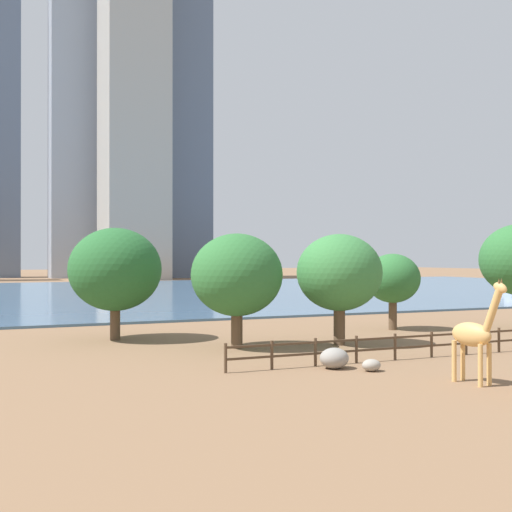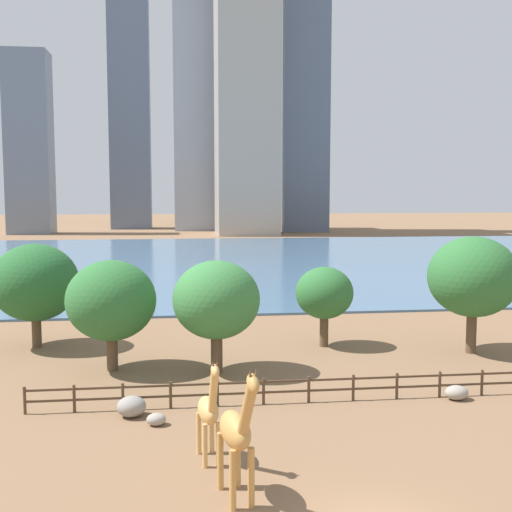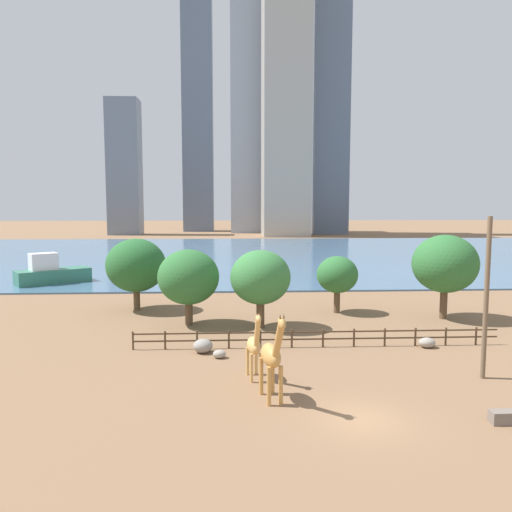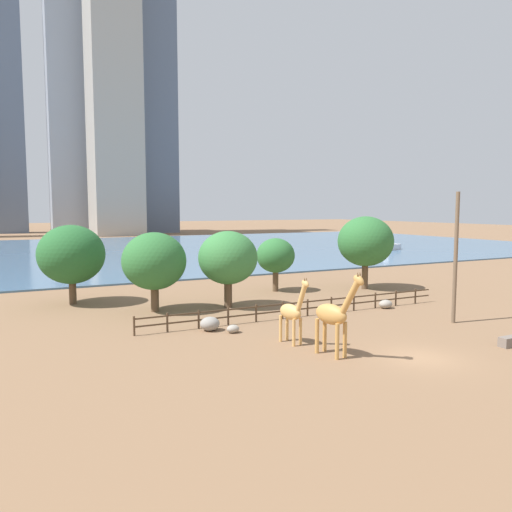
{
  "view_description": "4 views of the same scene",
  "coord_description": "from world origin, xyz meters",
  "views": [
    {
      "loc": [
        -22.97,
        -14.12,
        5.01
      ],
      "look_at": [
        -0.31,
        37.72,
        5.2
      ],
      "focal_mm": 45.0,
      "sensor_mm": 36.0,
      "label": 1
    },
    {
      "loc": [
        -6.0,
        -17.86,
        10.25
      ],
      "look_at": [
        0.76,
        35.69,
        4.82
      ],
      "focal_mm": 45.0,
      "sensor_mm": 36.0,
      "label": 2
    },
    {
      "loc": [
        -6.14,
        -22.3,
        10.15
      ],
      "look_at": [
        -3.38,
        32.15,
        4.42
      ],
      "focal_mm": 35.0,
      "sensor_mm": 36.0,
      "label": 3
    },
    {
      "loc": [
        -20.35,
        -19.93,
        8.31
      ],
      "look_at": [
        0.99,
        22.0,
        3.75
      ],
      "focal_mm": 35.0,
      "sensor_mm": 36.0,
      "label": 4
    }
  ],
  "objects": [
    {
      "name": "giraffe_companion",
      "position": [
        -4.07,
        2.48,
        2.37
      ],
      "size": [
        1.29,
        3.54,
        4.96
      ],
      "rotation": [
        0.0,
        0.0,
        4.9
      ],
      "color": "#C18C47",
      "rests_on": "ground"
    },
    {
      "name": "boulder_by_pole",
      "position": [
        -6.93,
        9.81,
        0.27
      ],
      "size": [
        0.86,
        0.72,
        0.54
      ],
      "primitive_type": "ellipsoid",
      "color": "gray",
      "rests_on": "ground"
    },
    {
      "name": "tree_right_small",
      "position": [
        -3.75,
        17.84,
        4.16
      ],
      "size": [
        4.94,
        4.94,
        6.4
      ],
      "color": "brown",
      "rests_on": "ground"
    },
    {
      "name": "ground_plane",
      "position": [
        0.0,
        80.0,
        0.0
      ],
      "size": [
        400.0,
        400.0,
        0.0
      ],
      "primitive_type": "plane",
      "color": "brown"
    },
    {
      "name": "feeding_trough",
      "position": [
        6.74,
        -0.74,
        0.3
      ],
      "size": [
        1.8,
        0.6,
        0.6
      ],
      "primitive_type": "cube",
      "color": "#72665B",
      "rests_on": "ground"
    },
    {
      "name": "skyline_tower_needle",
      "position": [
        26.96,
        145.8,
        42.01
      ],
      "size": [
        11.62,
        10.23,
        84.03
      ],
      "primitive_type": "cube",
      "color": "slate",
      "rests_on": "ground"
    },
    {
      "name": "boulder_small",
      "position": [
        7.72,
        11.49,
        0.36
      ],
      "size": [
        1.17,
        0.95,
        0.71
      ],
      "primitive_type": "ellipsoid",
      "color": "gray",
      "rests_on": "ground"
    },
    {
      "name": "skyline_block_left",
      "position": [
        -17.98,
        164.49,
        44.65
      ],
      "size": [
        10.91,
        9.31,
        89.3
      ],
      "primitive_type": "cube",
      "color": "slate",
      "rests_on": "ground"
    },
    {
      "name": "skyline_tower_glass",
      "position": [
        11.15,
        136.19,
        40.31
      ],
      "size": [
        14.38,
        15.88,
        80.63
      ],
      "primitive_type": "cube",
      "color": "#ADA89E",
      "rests_on": "ground"
    },
    {
      "name": "enclosure_fence",
      "position": [
        -0.32,
        12.0,
        0.76
      ],
      "size": [
        26.12,
        0.14,
        1.3
      ],
      "color": "#4C3826",
      "rests_on": "ground"
    },
    {
      "name": "utility_pole",
      "position": [
        8.53,
        5.24,
        4.73
      ],
      "size": [
        0.28,
        0.28,
        9.45
      ],
      "primitive_type": "cylinder",
      "color": "brown",
      "rests_on": "ground"
    },
    {
      "name": "skyline_block_right",
      "position": [
        -0.01,
        154.34,
        50.65
      ],
      "size": [
        12.12,
        8.99,
        101.3
      ],
      "primitive_type": "cube",
      "color": "#939EAD",
      "rests_on": "ground"
    },
    {
      "name": "harbor_water",
      "position": [
        0.0,
        77.0,
        0.1
      ],
      "size": [
        180.0,
        86.0,
        0.2
      ],
      "primitive_type": "cube",
      "color": "#476B8C",
      "rests_on": "ground"
    },
    {
      "name": "tree_center_broad",
      "position": [
        12.64,
        20.21,
        4.88
      ],
      "size": [
        5.66,
        5.66,
        7.45
      ],
      "color": "brown",
      "rests_on": "ground"
    },
    {
      "name": "tree_left_large",
      "position": [
        -9.68,
        18.94,
        4.06
      ],
      "size": [
        5.11,
        5.11,
        6.38
      ],
      "color": "brown",
      "rests_on": "ground"
    },
    {
      "name": "tree_right_tall",
      "position": [
        -15.17,
        25.23,
        4.31
      ],
      "size": [
        5.65,
        5.65,
        6.87
      ],
      "color": "brown",
      "rests_on": "ground"
    },
    {
      "name": "giraffe_tall",
      "position": [
        -4.82,
        5.73,
        1.98
      ],
      "size": [
        0.99,
        2.68,
        4.25
      ],
      "rotation": [
        0.0,
        0.0,
        4.85
      ],
      "color": "tan",
      "rests_on": "ground"
    },
    {
      "name": "tree_left_small",
      "position": [
        3.72,
        23.07,
        3.56
      ],
      "size": [
        3.82,
        3.82,
        5.32
      ],
      "color": "brown",
      "rests_on": "ground"
    },
    {
      "name": "skyline_block_central",
      "position": [
        -40.74,
        144.5,
        21.85
      ],
      "size": [
        10.27,
        8.99,
        43.71
      ],
      "primitive_type": "cube",
      "color": "slate",
      "rests_on": "ground"
    },
    {
      "name": "boat_sailboat",
      "position": [
        -28.73,
        40.91,
        1.51
      ],
      "size": [
        8.98,
        7.59,
        3.85
      ],
      "rotation": [
        0.0,
        0.0,
        0.61
      ],
      "color": "#337259",
      "rests_on": "harbor_water"
    },
    {
      "name": "boulder_near_fence",
      "position": [
        -8.09,
        11.07,
        0.47
      ],
      "size": [
        1.33,
        1.26,
        0.94
      ],
      "primitive_type": "ellipsoid",
      "color": "gray",
      "rests_on": "ground"
    }
  ]
}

